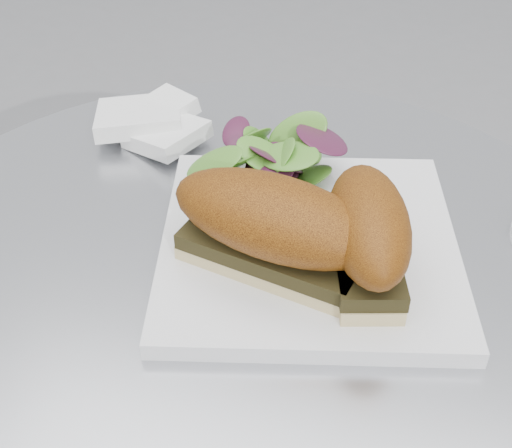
# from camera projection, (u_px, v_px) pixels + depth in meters

# --- Properties ---
(table) EXTENTS (0.70, 0.70, 0.73)m
(table) POSITION_uv_depth(u_px,v_px,m) (245.00, 440.00, 0.76)
(table) COLOR #B4B6BC
(table) RESTS_ON ground
(plate) EXTENTS (0.31, 0.31, 0.02)m
(plate) POSITION_uv_depth(u_px,v_px,m) (309.00, 245.00, 0.63)
(plate) COLOR white
(plate) RESTS_ON table
(sandwich_left) EXTENTS (0.19, 0.12, 0.08)m
(sandwich_left) POSITION_uv_depth(u_px,v_px,m) (274.00, 226.00, 0.57)
(sandwich_left) COLOR beige
(sandwich_left) RESTS_ON plate
(sandwich_right) EXTENTS (0.10, 0.15, 0.08)m
(sandwich_right) POSITION_uv_depth(u_px,v_px,m) (368.00, 233.00, 0.56)
(sandwich_right) COLOR beige
(sandwich_right) RESTS_ON plate
(salad) EXTENTS (0.13, 0.13, 0.05)m
(salad) POSITION_uv_depth(u_px,v_px,m) (275.00, 158.00, 0.67)
(salad) COLOR #579C33
(salad) RESTS_ON plate
(napkin) EXTENTS (0.13, 0.13, 0.02)m
(napkin) POSITION_uv_depth(u_px,v_px,m) (153.00, 130.00, 0.78)
(napkin) COLOR white
(napkin) RESTS_ON table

